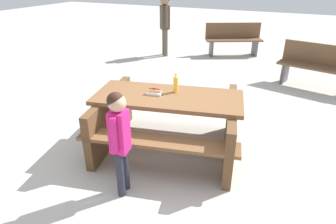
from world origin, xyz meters
TOP-DOWN VIEW (x-y plane):
  - ground_plane at (0.00, 0.00)m, footprint 30.00×30.00m
  - picnic_table at (0.00, 0.00)m, footprint 2.07×1.77m
  - soda_bottle at (-0.04, -0.14)m, footprint 0.06×0.06m
  - hotdog_tray at (0.17, 0.04)m, footprint 0.20×0.14m
  - child_in_coat at (0.06, 0.97)m, footprint 0.19×0.28m
  - park_bench_near at (-1.74, -3.24)m, footprint 1.55×0.72m
  - park_bench_mid at (0.39, -5.02)m, footprint 1.52×1.03m
  - bystander_adult at (2.05, -4.19)m, footprint 0.32×0.32m

SIDE VIEW (x-z plane):
  - ground_plane at x=0.00m, z-range 0.00..0.00m
  - picnic_table at x=0.00m, z-range 0.07..0.82m
  - park_bench_near at x=-1.74m, z-range 0.02..0.87m
  - park_bench_mid at x=0.39m, z-range 0.02..0.87m
  - child_in_coat at x=0.06m, z-range 0.16..1.30m
  - hotdog_tray at x=0.17m, z-range 0.74..0.82m
  - soda_bottle at x=-0.04m, z-range 0.74..0.99m
  - bystander_adult at x=2.05m, z-range 0.22..1.79m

